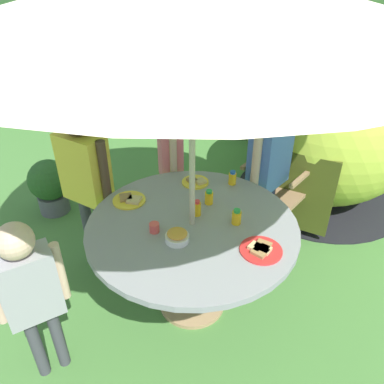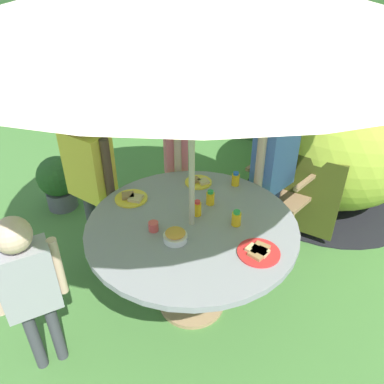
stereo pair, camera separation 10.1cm
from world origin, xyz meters
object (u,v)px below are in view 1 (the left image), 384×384
object	(u,v)px
garden_table	(192,239)
plate_front_edge	(196,182)
wooden_chair	(283,173)
potted_plant	(50,185)
child_in_blue_shirt	(270,155)
juice_bottle_far_left	(209,197)
child_in_grey_shirt	(29,286)
juice_bottle_near_left	(232,178)
child_in_pink_shirt	(170,156)
snack_bowl	(177,236)
plate_center_back	(261,249)
plate_mid_right	(129,200)
juice_bottle_far_right	(237,217)
child_in_yellow_shirt	(84,168)
juice_bottle_near_right	(197,208)
cup_near	(154,228)
dome_tent	(332,122)

from	to	relation	value
garden_table	plate_front_edge	world-z (taller)	plate_front_edge
garden_table	wooden_chair	xyz separation A→B (m)	(0.45, 1.13, -0.05)
plate_front_edge	garden_table	bearing A→B (deg)	-74.60
potted_plant	child_in_blue_shirt	size ratio (longest dim) A/B	0.40
wooden_chair	child_in_blue_shirt	distance (m)	0.44
child_in_blue_shirt	juice_bottle_far_left	bearing A→B (deg)	-5.40
child_in_grey_shirt	juice_bottle_near_left	xyz separation A→B (m)	(0.77, 1.29, 0.07)
child_in_pink_shirt	snack_bowl	world-z (taller)	child_in_pink_shirt
child_in_pink_shirt	plate_front_edge	size ratio (longest dim) A/B	5.99
snack_bowl	plate_center_back	distance (m)	0.49
wooden_chair	snack_bowl	size ratio (longest dim) A/B	7.12
child_in_blue_shirt	potted_plant	bearing A→B (deg)	-62.92
garden_table	plate_mid_right	bearing A→B (deg)	168.07
juice_bottle_far_right	child_in_blue_shirt	bearing A→B (deg)	83.36
plate_front_edge	child_in_yellow_shirt	bearing A→B (deg)	-160.77
potted_plant	juice_bottle_near_left	xyz separation A→B (m)	(1.77, -0.13, 0.48)
child_in_pink_shirt	child_in_grey_shirt	xyz separation A→B (m)	(-0.20, -1.52, -0.05)
child_in_pink_shirt	juice_bottle_far_right	world-z (taller)	child_in_pink_shirt
child_in_pink_shirt	plate_front_edge	xyz separation A→B (m)	(0.32, -0.30, -0.02)
potted_plant	wooden_chair	bearing A→B (deg)	12.23
juice_bottle_near_right	cup_near	xyz separation A→B (m)	(-0.19, -0.25, -0.02)
garden_table	child_in_blue_shirt	world-z (taller)	child_in_blue_shirt
plate_center_back	juice_bottle_far_left	xyz separation A→B (m)	(-0.42, 0.37, 0.04)
juice_bottle_far_right	cup_near	world-z (taller)	juice_bottle_far_right
wooden_chair	juice_bottle_far_right	bearing A→B (deg)	-78.56
juice_bottle_near_left	juice_bottle_far_left	xyz separation A→B (m)	(-0.09, -0.30, -0.00)
dome_tent	child_in_yellow_shirt	size ratio (longest dim) A/B	1.43
garden_table	wooden_chair	world-z (taller)	wooden_chair
wooden_chair	potted_plant	distance (m)	2.16
wooden_chair	cup_near	size ratio (longest dim) A/B	16.40
potted_plant	child_in_pink_shirt	distance (m)	1.29
child_in_grey_shirt	juice_bottle_near_left	distance (m)	1.51
dome_tent	plate_front_edge	xyz separation A→B (m)	(-0.92, -1.35, -0.05)
plate_center_back	juice_bottle_far_right	world-z (taller)	juice_bottle_far_right
juice_bottle_far_right	wooden_chair	bearing A→B (deg)	79.89
potted_plant	child_in_yellow_shirt	xyz separation A→B (m)	(0.76, -0.47, 0.57)
wooden_chair	juice_bottle_near_left	distance (m)	0.71
snack_bowl	plate_center_back	world-z (taller)	snack_bowl
wooden_chair	plate_center_back	xyz separation A→B (m)	(0.01, -1.26, 0.18)
wooden_chair	snack_bowl	xyz separation A→B (m)	(-0.48, -1.32, 0.21)
juice_bottle_near_left	juice_bottle_near_right	size ratio (longest dim) A/B	0.96
juice_bottle_near_left	juice_bottle_far_left	size ratio (longest dim) A/B	1.02
snack_bowl	cup_near	xyz separation A→B (m)	(-0.16, 0.04, -0.00)
wooden_chair	plate_center_back	bearing A→B (deg)	-68.13
garden_table	snack_bowl	size ratio (longest dim) A/B	9.39
garden_table	child_in_blue_shirt	size ratio (longest dim) A/B	0.99
cup_near	juice_bottle_far_left	bearing A→B (deg)	59.99
child_in_grey_shirt	juice_bottle_far_left	distance (m)	1.21
child_in_pink_shirt	cup_near	size ratio (longest dim) A/B	19.17
plate_front_edge	juice_bottle_far_right	bearing A→B (deg)	-44.24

